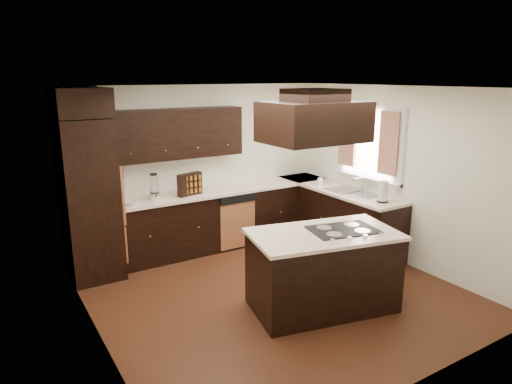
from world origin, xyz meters
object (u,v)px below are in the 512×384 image
(spice_rack, at_px, (190,184))
(oven_column, at_px, (89,200))
(island, at_px, (323,272))
(range_hood, at_px, (314,122))

(spice_rack, bearing_deg, oven_column, 165.34)
(island, bearing_deg, range_hood, 175.19)
(oven_column, height_order, island, oven_column)
(island, relative_size, spice_rack, 4.04)
(oven_column, height_order, range_hood, range_hood)
(oven_column, xyz_separation_m, range_hood, (1.88, -2.25, 1.10))
(island, xyz_separation_m, range_hood, (-0.16, 0.05, 1.72))
(oven_column, relative_size, island, 1.33)
(oven_column, distance_m, range_hood, 3.13)
(oven_column, height_order, spice_rack, oven_column)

